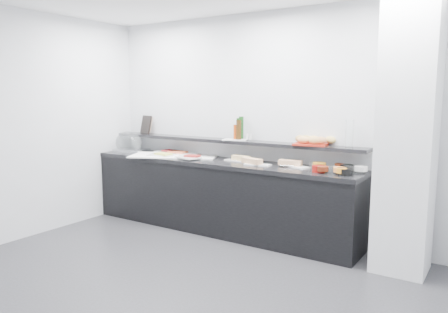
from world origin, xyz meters
The scene contains 57 objects.
ground centered at (0.00, 0.00, 0.00)m, with size 5.00×5.00×0.00m, color #2D2D30.
back_wall centered at (0.00, 2.00, 1.35)m, with size 5.00×0.02×2.70m, color silver.
column centered at (1.50, 1.65, 1.35)m, with size 0.50×0.50×2.70m, color white.
buffet_cabinet centered at (-0.70, 1.70, 0.42)m, with size 3.60×0.60×0.85m, color black.
counter_top centered at (-0.70, 1.70, 0.88)m, with size 3.62×0.62×0.05m, color black.
wall_shelf centered at (-0.70, 1.88, 1.13)m, with size 3.60×0.25×0.04m, color black.
cloche_base centered at (-2.22, 1.72, 0.92)m, with size 0.45×0.30×0.04m, color silver.
cloche_dome centered at (-2.24, 1.69, 1.03)m, with size 0.49×0.32×0.34m, color white.
linen_runner centered at (-1.40, 1.70, 0.91)m, with size 1.14×0.54×0.01m, color white.
platter_meat_a centered at (-1.70, 1.84, 0.92)m, with size 0.27×0.18×0.01m, color silver.
food_meat_a centered at (-1.59, 1.84, 0.94)m, with size 0.22×0.14×0.02m, color maroon.
platter_salmon centered at (-1.35, 1.80, 0.92)m, with size 0.34×0.23×0.01m, color white.
food_salmon centered at (-1.45, 1.82, 0.94)m, with size 0.24×0.15×0.02m, color #F05E31.
platter_cheese centered at (-1.52, 1.58, 0.92)m, with size 0.34×0.23×0.01m, color white.
food_cheese centered at (-1.48, 1.56, 0.94)m, with size 0.22×0.14×0.02m, color #CAC84E.
platter_meat_b centered at (-1.08, 1.57, 0.92)m, with size 0.31×0.21×0.01m, color silver.
food_meat_b centered at (-1.04, 1.61, 0.94)m, with size 0.19×0.12×0.02m, color maroon.
sandwich_plate_left centered at (-0.43, 1.80, 0.91)m, with size 0.40×0.17×0.01m, color silver.
sandwich_food_left centered at (-0.41, 1.77, 0.94)m, with size 0.23×0.09×0.06m, color #DCB773.
tongs_left centered at (-0.40, 1.75, 0.92)m, with size 0.01×0.01×0.16m, color silver.
sandwich_plate_mid centered at (-0.11, 1.65, 0.91)m, with size 0.30×0.13×0.01m, color white.
sandwich_food_mid centered at (-0.19, 1.65, 0.94)m, with size 0.26×0.10×0.06m, color tan.
tongs_mid centered at (-0.16, 1.65, 0.92)m, with size 0.01×0.01×0.16m, color silver.
sandwich_plate_right centered at (0.32, 1.77, 0.91)m, with size 0.33×0.14×0.01m, color white.
sandwich_food_right centered at (0.25, 1.77, 0.94)m, with size 0.26×0.10×0.06m, color tan.
tongs_right centered at (0.24, 1.70, 0.92)m, with size 0.01×0.01×0.16m, color silver.
bowl_glass_fruit centered at (0.54, 1.82, 0.94)m, with size 0.16×0.16×0.07m, color white.
fill_glass_fruit centered at (0.58, 1.80, 0.95)m, with size 0.14×0.14×0.05m, color orange.
bowl_black_jam centered at (0.88, 1.83, 0.94)m, with size 0.14×0.14×0.07m, color black.
fill_black_jam centered at (0.79, 1.85, 0.95)m, with size 0.10×0.10×0.05m, color #5F200D.
bowl_glass_cream centered at (0.98, 1.77, 0.94)m, with size 0.20×0.20×0.07m, color white.
fill_glass_cream centered at (1.04, 1.80, 0.95)m, with size 0.13×0.13×0.05m, color white.
bowl_red_jam centered at (0.64, 1.61, 0.94)m, with size 0.14×0.14×0.07m, color maroon.
fill_red_jam centered at (0.71, 1.57, 0.95)m, with size 0.12×0.12×0.05m, color #531B0B.
bowl_glass_salmon centered at (0.78, 1.63, 0.94)m, with size 0.14×0.14×0.07m, color white.
fill_glass_salmon centered at (0.87, 1.61, 0.95)m, with size 0.12×0.12×0.05m, color orange.
bowl_black_fruit centered at (0.93, 1.59, 0.94)m, with size 0.14×0.14×0.07m, color black.
fill_black_fruit centered at (0.91, 1.57, 0.95)m, with size 0.11×0.11×0.05m, color orange.
framed_print centered at (-2.13, 1.94, 1.28)m, with size 0.24×0.02×0.26m, color black.
print_art centered at (-2.10, 1.96, 1.28)m, with size 0.20×0.00×0.22m, color #D2A897.
condiment_tray centered at (-0.54, 1.85, 1.16)m, with size 0.30×0.18×0.01m, color silver.
bottle_green_a centered at (-0.54, 1.91, 1.29)m, with size 0.05×0.05×0.26m, color #133E11.
bottle_brown centered at (-0.50, 1.85, 1.28)m, with size 0.06×0.06×0.24m, color #341F09.
bottle_green_b centered at (-0.52, 1.94, 1.30)m, with size 0.06×0.06×0.28m, color #103D11.
bottle_hot centered at (-0.55, 1.86, 1.25)m, with size 0.05×0.05×0.18m, color #A0360B.
shaker_salt centered at (-0.35, 1.90, 1.20)m, with size 0.03×0.03×0.07m, color silver.
shaker_pepper centered at (-0.40, 1.90, 1.20)m, with size 0.03×0.03×0.07m, color white.
bread_tray centered at (0.45, 1.86, 1.16)m, with size 0.36×0.25×0.02m, color maroon.
bread_roll_nw centered at (0.35, 1.94, 1.21)m, with size 0.14×0.09×0.08m, color #AB8B41.
bread_roll_n centered at (0.45, 1.94, 1.21)m, with size 0.15×0.10×0.08m, color tan.
bread_roll_ne centered at (0.63, 1.98, 1.21)m, with size 0.14×0.09×0.08m, color gold.
bread_roll_sw centered at (0.38, 1.82, 1.21)m, with size 0.15×0.09×0.08m, color tan.
bread_roll_s centered at (0.51, 1.82, 1.21)m, with size 0.14×0.09×0.08m, color #B58345.
bread_roll_se centered at (0.56, 1.85, 1.21)m, with size 0.14×0.09×0.08m, color #B67645.
bread_roll_midw centered at (0.30, 1.90, 1.21)m, with size 0.13×0.09×0.08m, color #AC8241.
bread_roll_mide centered at (0.55, 1.89, 1.21)m, with size 0.14×0.09×0.08m, color #B57045.
carafe centered at (0.87, 1.89, 1.30)m, with size 0.09×0.09×0.30m, color white.
Camera 1 is at (2.30, -2.75, 1.72)m, focal length 35.00 mm.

